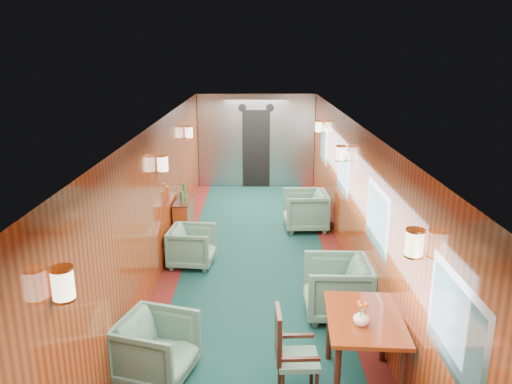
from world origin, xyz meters
TOP-DOWN VIEW (x-y plane):
  - room at (0.00, 0.00)m, footprint 12.00×12.10m
  - bulkhead at (0.00, 5.91)m, footprint 2.98×0.17m
  - windows_right at (1.49, 0.25)m, footprint 0.02×8.60m
  - wall_sconces at (0.00, 0.57)m, footprint 2.97×7.97m
  - dining_table at (1.11, -2.26)m, footprint 0.84×1.14m
  - side_chair at (0.34, -2.40)m, footprint 0.45×0.47m
  - credenza at (-1.34, 1.95)m, footprint 0.29×0.90m
  - flower_vase at (1.04, -2.41)m, footprint 0.17×0.17m
  - armchair_left_near at (-1.07, -2.10)m, footprint 0.95×0.94m
  - armchair_left_far at (-1.05, 0.86)m, footprint 0.79×0.77m
  - armchair_right_near at (1.08, -0.77)m, footprint 0.88×0.86m
  - armchair_right_far at (0.98, 2.60)m, footprint 0.88×0.85m

SIDE VIEW (x-z plane):
  - armchair_left_far at x=-1.05m, z-range 0.00..0.66m
  - armchair_left_near at x=-1.07m, z-range 0.00..0.70m
  - armchair_right_far at x=0.98m, z-range 0.00..0.77m
  - armchair_right_near at x=1.08m, z-range 0.00..0.79m
  - credenza at x=-1.34m, z-range -0.13..0.96m
  - side_chair at x=0.34m, z-range 0.04..1.01m
  - dining_table at x=1.11m, z-range 0.28..1.10m
  - flower_vase at x=1.04m, z-range 0.82..0.99m
  - bulkhead at x=0.00m, z-range -0.01..2.38m
  - windows_right at x=1.49m, z-range 1.05..1.85m
  - room at x=0.00m, z-range 0.43..2.83m
  - wall_sconces at x=0.00m, z-range 1.66..1.91m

